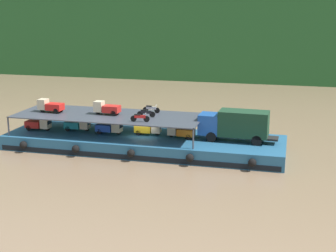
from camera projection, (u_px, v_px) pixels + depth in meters
The scene contains 14 objects.
ground_plane at pixel (144, 150), 50.88m from camera, with size 400.00×400.00×0.00m, color #7F664C.
cargo_barge at pixel (144, 143), 50.66m from camera, with size 28.80×8.42×1.50m.
covered_lorry at pixel (236, 124), 48.16m from camera, with size 7.92×2.53×3.10m.
cargo_rack at pixel (109, 115), 50.96m from camera, with size 19.60×7.01×2.00m.
mini_truck_lower_stern at pixel (39, 124), 52.66m from camera, with size 2.76×1.24×1.38m.
mini_truck_lower_aft at pixel (78, 124), 52.43m from camera, with size 2.76×1.23×1.38m.
mini_truck_lower_mid at pixel (110, 127), 51.14m from camera, with size 2.79×1.28×1.38m.
mini_truck_lower_fore at pixel (148, 128), 50.77m from camera, with size 2.79×1.30×1.38m.
mini_truck_lower_bow at pixel (181, 131), 49.60m from camera, with size 2.78×1.27×1.38m.
mini_truck_upper_stern at pixel (50, 106), 52.06m from camera, with size 2.79×1.28×1.38m.
mini_truck_upper_mid at pixel (106, 108), 50.96m from camera, with size 2.76×1.24×1.38m.
motorcycle_upper_port at pixel (140, 117), 47.88m from camera, with size 1.90×0.55×0.87m.
motorcycle_upper_centre at pixel (146, 113), 49.86m from camera, with size 1.90×0.55×0.87m.
motorcycle_upper_stbd at pixel (151, 109), 51.85m from camera, with size 1.90×0.55×0.87m.
Camera 1 is at (14.57, -46.61, 14.73)m, focal length 52.23 mm.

